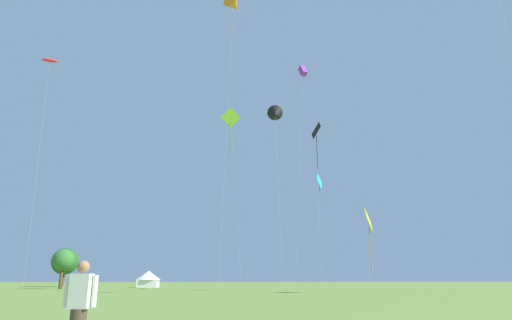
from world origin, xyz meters
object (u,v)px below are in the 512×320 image
at_px(kite_black_delta, 275,114).
at_px(kite_yellow_diamond, 369,223).
at_px(person_spectator, 79,312).
at_px(kite_lime_diamond, 231,120).
at_px(tree_distant_left, 65,261).
at_px(kite_cyan_diamond, 319,183).
at_px(kite_black_diamond, 316,133).
at_px(kite_orange_delta, 233,5).
at_px(kite_red_parafoil, 50,61).
at_px(festival_tent_right, 148,278).
at_px(kite_purple_box, 303,72).
at_px(tree_distant_right, 63,260).

bearing_deg(kite_black_delta, kite_yellow_diamond, -13.47).
bearing_deg(person_spectator, kite_lime_diamond, 86.52).
bearing_deg(tree_distant_left, kite_lime_diamond, -36.02).
relative_size(kite_lime_diamond, kite_cyan_diamond, 1.86).
height_order(kite_lime_diamond, person_spectator, kite_lime_diamond).
bearing_deg(kite_yellow_diamond, kite_black_delta, 166.53).
bearing_deg(kite_black_diamond, kite_orange_delta, -154.54).
distance_m(kite_red_parafoil, kite_yellow_diamond, 46.02).
xyz_separation_m(kite_red_parafoil, kite_black_delta, (29.35, -8.49, -10.01)).
bearing_deg(kite_yellow_diamond, festival_tent_right, 130.24).
bearing_deg(kite_purple_box, kite_orange_delta, -178.67).
bearing_deg(kite_black_diamond, tree_distant_right, 168.12).
bearing_deg(kite_orange_delta, kite_black_delta, -50.82).
xyz_separation_m(kite_lime_diamond, kite_cyan_diamond, (11.18, -9.62, -11.72)).
relative_size(kite_red_parafoil, kite_yellow_diamond, 3.52).
height_order(kite_orange_delta, kite_lime_diamond, kite_orange_delta).
bearing_deg(kite_red_parafoil, tree_distant_right, 85.14).
xyz_separation_m(kite_black_diamond, tree_distant_left, (-41.82, 26.09, -17.00)).
bearing_deg(kite_purple_box, tree_distant_left, 140.95).
bearing_deg(kite_cyan_diamond, kite_orange_delta, -176.27).
xyz_separation_m(tree_distant_left, tree_distant_right, (6.08, -18.58, -0.47)).
bearing_deg(kite_orange_delta, kite_black_diamond, 25.46).
xyz_separation_m(kite_red_parafoil, person_spectator, (21.18, -46.33, -28.70)).
bearing_deg(kite_black_delta, person_spectator, -102.19).
bearing_deg(kite_red_parafoil, kite_yellow_diamond, -15.50).
relative_size(kite_red_parafoil, festival_tent_right, 7.31).
bearing_deg(festival_tent_right, kite_purple_box, -46.55).
distance_m(festival_tent_right, tree_distant_right, 15.15).
bearing_deg(kite_cyan_diamond, kite_purple_box, -163.81).
bearing_deg(kite_black_delta, kite_red_parafoil, 163.87).
relative_size(kite_black_delta, tree_distant_right, 3.75).
height_order(kite_lime_diamond, tree_distant_left, kite_lime_diamond).
bearing_deg(kite_black_diamond, kite_black_delta, -121.74).
distance_m(kite_orange_delta, tree_distant_right, 43.31).
xyz_separation_m(kite_purple_box, kite_yellow_diamond, (4.74, -8.44, -21.19)).
xyz_separation_m(kite_orange_delta, festival_tent_right, (-13.10, 24.01, -36.33)).
bearing_deg(festival_tent_right, tree_distant_right, -134.33).
relative_size(kite_orange_delta, kite_red_parafoil, 1.30).
distance_m(kite_red_parafoil, tree_distant_left, 39.01).
distance_m(kite_orange_delta, kite_yellow_diamond, 34.93).
height_order(person_spectator, tree_distant_left, tree_distant_left).
relative_size(kite_yellow_diamond, person_spectator, 4.94).
xyz_separation_m(kite_black_diamond, kite_orange_delta, (-12.19, -5.81, 16.36)).
bearing_deg(kite_black_delta, kite_black_diamond, 58.26).
height_order(kite_cyan_diamond, kite_black_delta, kite_black_delta).
height_order(kite_cyan_diamond, festival_tent_right, kite_cyan_diamond).
relative_size(kite_lime_diamond, kite_black_delta, 1.29).
distance_m(kite_black_diamond, kite_yellow_diamond, 20.27).
bearing_deg(kite_black_diamond, festival_tent_right, 144.26).
distance_m(kite_yellow_diamond, festival_tent_right, 42.58).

